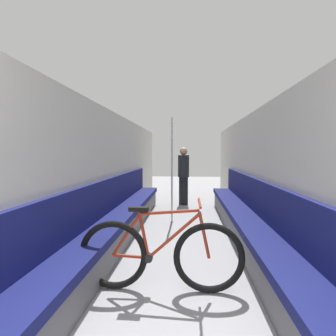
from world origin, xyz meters
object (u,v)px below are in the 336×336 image
grab_pole_near (172,172)px  passenger_standing (184,175)px  bench_seat_row_right (250,225)px  bench_seat_row_left (116,222)px  bicycle (160,255)px

grab_pole_near → passenger_standing: (0.19, 1.85, -0.23)m
bench_seat_row_right → grab_pole_near: bearing=135.4°
bench_seat_row_left → bench_seat_row_right: size_ratio=1.00×
bench_seat_row_right → grab_pole_near: 1.92m
bench_seat_row_right → passenger_standing: bearing=109.1°
bench_seat_row_left → grab_pole_near: grab_pole_near is taller
bench_seat_row_left → grab_pole_near: (0.80, 1.25, 0.72)m
bench_seat_row_left → bench_seat_row_right: 2.07m
bench_seat_row_right → passenger_standing: 3.31m
grab_pole_near → passenger_standing: bearing=84.0°
bicycle → grab_pole_near: size_ratio=0.80×
bench_seat_row_left → passenger_standing: passenger_standing is taller
grab_pole_near → bench_seat_row_left: bearing=-122.7°
bench_seat_row_left → grab_pole_near: 1.65m
bench_seat_row_right → bicycle: size_ratio=3.65×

